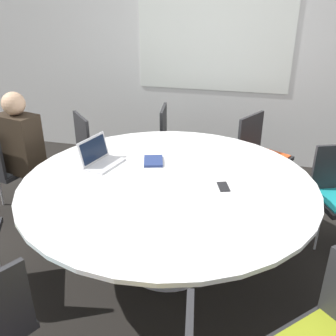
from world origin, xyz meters
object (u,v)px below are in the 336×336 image
at_px(cell_phone, 223,187).
at_px(spiral_notebook, 153,161).
at_px(laptop, 99,158).
at_px(chair_0, 1,164).
at_px(chair_8, 175,138).
at_px(chair_9, 95,146).
at_px(person_0, 23,147).
at_px(chair_7, 260,150).

bearing_deg(cell_phone, spiral_notebook, 153.99).
xyz_separation_m(laptop, cell_phone, (1.00, -0.15, -0.05)).
xyz_separation_m(chair_0, laptop, (1.11, -0.20, 0.27)).
bearing_deg(chair_8, chair_9, -69.73).
height_order(person_0, laptop, person_0).
height_order(chair_0, cell_phone, chair_0).
bearing_deg(chair_0, spiral_notebook, 11.39).
relative_size(chair_9, person_0, 0.71).
bearing_deg(chair_8, spiral_notebook, -4.18).
xyz_separation_m(chair_9, cell_phone, (1.44, -1.00, 0.22)).
relative_size(person_0, laptop, 3.31).
bearing_deg(chair_0, chair_8, 50.46).
bearing_deg(cell_phone, chair_0, 170.48).
relative_size(chair_8, cell_phone, 5.61).
relative_size(chair_9, cell_phone, 5.61).
height_order(chair_7, laptop, laptop).
bearing_deg(spiral_notebook, chair_8, 94.16).
bearing_deg(chair_7, person_0, -37.13).
bearing_deg(chair_8, chair_0, -61.62).
bearing_deg(chair_9, cell_phone, 11.70).
bearing_deg(cell_phone, chair_7, 79.54).
xyz_separation_m(spiral_notebook, cell_phone, (0.60, -0.29, -0.01)).
relative_size(chair_7, spiral_notebook, 3.57).
bearing_deg(chair_7, chair_8, -68.53).
distance_m(chair_7, laptop, 1.71).
bearing_deg(cell_phone, chair_8, 115.58).
distance_m(person_0, spiral_notebook, 1.26).
bearing_deg(chair_9, laptop, -16.13).
distance_m(chair_7, cell_phone, 1.33).
distance_m(chair_0, cell_phone, 2.15).
bearing_deg(chair_7, cell_phone, 18.75).
height_order(person_0, cell_phone, person_0).
relative_size(chair_9, laptop, 2.36).
height_order(chair_8, laptop, laptop).
bearing_deg(laptop, chair_8, -0.57).
distance_m(spiral_notebook, cell_phone, 0.66).
distance_m(laptop, spiral_notebook, 0.43).
bearing_deg(cell_phone, chair_9, 145.19).
relative_size(person_0, spiral_notebook, 5.00).
bearing_deg(cell_phone, laptop, 171.34).
height_order(chair_0, laptop, laptop).
bearing_deg(spiral_notebook, laptop, -161.09).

